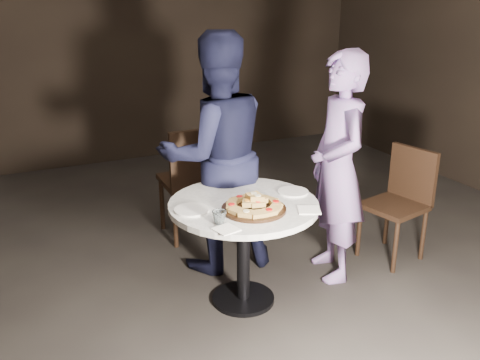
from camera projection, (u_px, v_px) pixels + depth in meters
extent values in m
plane|color=black|center=(257.00, 308.00, 3.42)|extent=(7.00, 7.00, 0.00)
cylinder|color=black|center=(243.00, 298.00, 3.51)|extent=(0.48, 0.48, 0.03)
cylinder|color=black|center=(243.00, 253.00, 3.39)|extent=(0.10, 0.10, 0.64)
cylinder|color=silver|center=(243.00, 205.00, 3.28)|extent=(1.09, 1.09, 0.04)
cylinder|color=black|center=(254.00, 209.00, 3.16)|extent=(0.40, 0.40, 0.02)
cube|color=#A67F40|center=(276.00, 204.00, 3.17)|extent=(0.07, 0.09, 0.04)
cylinder|color=red|center=(276.00, 201.00, 3.16)|extent=(0.04, 0.04, 0.01)
cube|color=#A67F40|center=(270.00, 200.00, 3.23)|extent=(0.09, 0.10, 0.04)
cube|color=#A67F40|center=(261.00, 198.00, 3.27)|extent=(0.10, 0.10, 0.04)
cylinder|color=beige|center=(261.00, 195.00, 3.26)|extent=(0.05, 0.05, 0.01)
cube|color=#A67F40|center=(250.00, 197.00, 3.27)|extent=(0.10, 0.09, 0.04)
cube|color=#A67F40|center=(239.00, 199.00, 3.25)|extent=(0.09, 0.08, 0.04)
cylinder|color=red|center=(239.00, 196.00, 3.24)|extent=(0.04, 0.04, 0.01)
cube|color=#A67F40|center=(233.00, 202.00, 3.19)|extent=(0.10, 0.10, 0.04)
cube|color=#A67F40|center=(232.00, 207.00, 3.13)|extent=(0.09, 0.10, 0.04)
cylinder|color=red|center=(232.00, 204.00, 3.12)|extent=(0.05, 0.05, 0.01)
cube|color=#A67F40|center=(236.00, 211.00, 3.07)|extent=(0.09, 0.10, 0.04)
cube|color=#A67F40|center=(246.00, 214.00, 3.03)|extent=(0.10, 0.10, 0.04)
cylinder|color=beige|center=(246.00, 211.00, 3.03)|extent=(0.05, 0.05, 0.01)
cube|color=#A67F40|center=(258.00, 214.00, 3.03)|extent=(0.09, 0.07, 0.04)
cube|color=#A67F40|center=(269.00, 212.00, 3.05)|extent=(0.09, 0.07, 0.04)
cylinder|color=red|center=(269.00, 209.00, 3.05)|extent=(0.04, 0.04, 0.01)
cube|color=#A67F40|center=(275.00, 208.00, 3.11)|extent=(0.10, 0.10, 0.04)
cube|color=#A67F40|center=(260.00, 200.00, 3.16)|extent=(0.08, 0.09, 0.03)
cylinder|color=#2D6B1E|center=(260.00, 197.00, 3.16)|extent=(0.05, 0.05, 0.01)
cube|color=#A67F40|center=(250.00, 199.00, 3.17)|extent=(0.09, 0.10, 0.03)
cylinder|color=beige|center=(250.00, 196.00, 3.17)|extent=(0.05, 0.05, 0.01)
cube|color=#A67F40|center=(248.00, 203.00, 3.12)|extent=(0.09, 0.10, 0.03)
cylinder|color=orange|center=(248.00, 200.00, 3.11)|extent=(0.05, 0.05, 0.01)
cube|color=#A67F40|center=(258.00, 204.00, 3.11)|extent=(0.09, 0.08, 0.03)
cylinder|color=red|center=(258.00, 201.00, 3.10)|extent=(0.05, 0.05, 0.01)
cube|color=#A67F40|center=(260.00, 200.00, 3.16)|extent=(0.10, 0.10, 0.03)
cylinder|color=#2D6B1E|center=(260.00, 197.00, 3.16)|extent=(0.05, 0.05, 0.01)
cube|color=#A67F40|center=(258.00, 198.00, 3.11)|extent=(0.10, 0.09, 0.03)
cylinder|color=beige|center=(258.00, 195.00, 3.11)|extent=(0.05, 0.05, 0.01)
cube|color=#A67F40|center=(254.00, 196.00, 3.15)|extent=(0.09, 0.07, 0.03)
cylinder|color=beige|center=(254.00, 193.00, 3.14)|extent=(0.04, 0.04, 0.01)
cylinder|color=white|center=(192.00, 210.00, 3.15)|extent=(0.25, 0.25, 0.01)
cylinder|color=white|center=(293.00, 192.00, 3.43)|extent=(0.20, 0.20, 0.01)
imported|color=silver|center=(219.00, 217.00, 2.97)|extent=(0.10, 0.10, 0.08)
cube|color=white|center=(226.00, 229.00, 2.90)|extent=(0.15, 0.15, 0.01)
cube|color=white|center=(309.00, 210.00, 3.16)|extent=(0.17, 0.17, 0.01)
cube|color=black|center=(190.00, 180.00, 4.31)|extent=(0.45, 0.45, 0.04)
cube|color=black|center=(198.00, 160.00, 4.04)|extent=(0.44, 0.05, 0.47)
cylinder|color=black|center=(204.00, 196.00, 4.63)|extent=(0.04, 0.04, 0.47)
cylinder|color=black|center=(162.00, 203.00, 4.48)|extent=(0.04, 0.04, 0.47)
cylinder|color=black|center=(220.00, 212.00, 4.30)|extent=(0.04, 0.04, 0.47)
cylinder|color=black|center=(175.00, 220.00, 4.16)|extent=(0.04, 0.04, 0.47)
cube|color=black|center=(394.00, 206.00, 3.94)|extent=(0.46, 0.46, 0.04)
cube|color=black|center=(413.00, 175.00, 3.98)|extent=(0.12, 0.39, 0.42)
cylinder|color=black|center=(359.00, 230.00, 4.04)|extent=(0.04, 0.04, 0.42)
cylinder|color=black|center=(395.00, 246.00, 3.79)|extent=(0.04, 0.04, 0.42)
cylinder|color=black|center=(387.00, 219.00, 4.23)|extent=(0.04, 0.04, 0.42)
cylinder|color=black|center=(423.00, 234.00, 3.98)|extent=(0.04, 0.04, 0.42)
imported|color=black|center=(216.00, 155.00, 3.71)|extent=(0.85, 0.68, 1.68)
imported|color=#7A619E|center=(338.00, 168.00, 3.60)|extent=(0.50, 0.65, 1.58)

